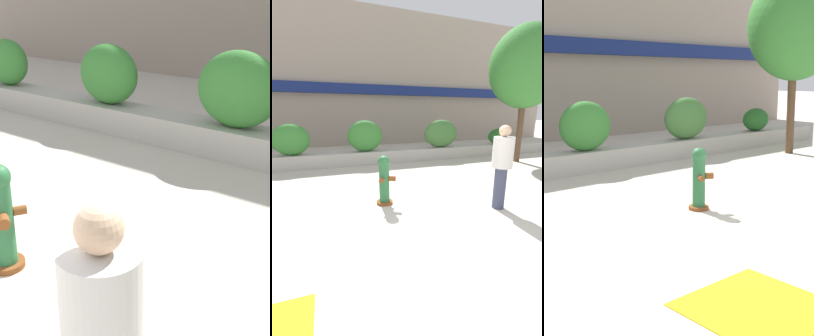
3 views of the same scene
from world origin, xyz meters
The scene contains 5 objects.
planter_wall_low centered at (0.00, 6.00, 0.25)m, with size 18.00×0.70×0.50m, color #B7B2A8.
hedge_bush_0 centered at (-5.80, 6.00, 1.00)m, with size 1.14×0.63×1.00m, color #387F33.
hedge_bush_1 centered at (-2.87, 6.00, 1.05)m, with size 1.27×0.69×1.11m, color #387F33.
hedge_bush_2 centered at (-0.26, 6.00, 1.10)m, with size 1.36×0.70×1.19m, color #387F33.
fire_hydrant centered at (-0.60, 1.75, 0.55)m, with size 0.48×0.48×1.08m.
Camera 1 is at (2.80, -0.63, 2.61)m, focal length 50.00 mm.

